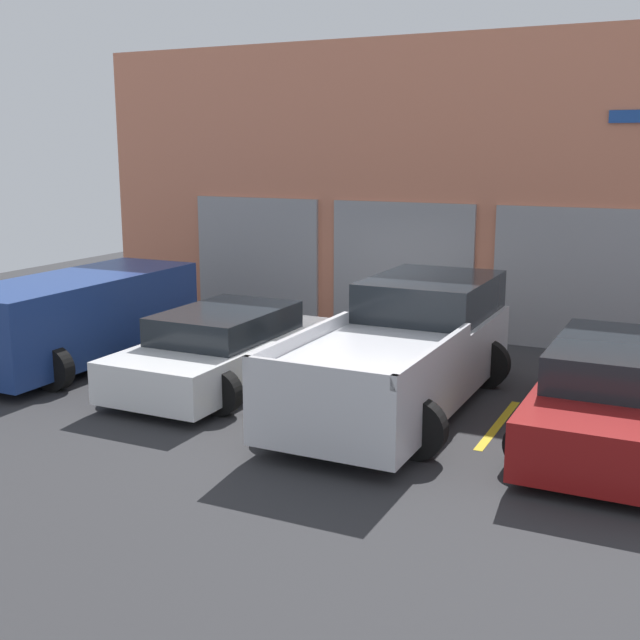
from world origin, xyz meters
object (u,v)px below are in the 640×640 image
Objects in this scene: pickup_truck at (405,350)px; van_right at (79,316)px; sedan_side at (616,395)px; sedan_white at (224,349)px.

pickup_truck is 1.14× the size of van_right.
sedan_side is 0.96× the size of van_right.
sedan_white is 3.00m from van_right.
sedan_white is at bearing -179.99° from sedan_side.
van_right is at bearing -179.61° from sedan_white.
pickup_truck is 1.26× the size of sedan_white.
sedan_white is 0.90× the size of van_right.
pickup_truck is 3.01m from sedan_side.
pickup_truck is 3.01m from sedan_white.
sedan_white is 5.98m from sedan_side.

